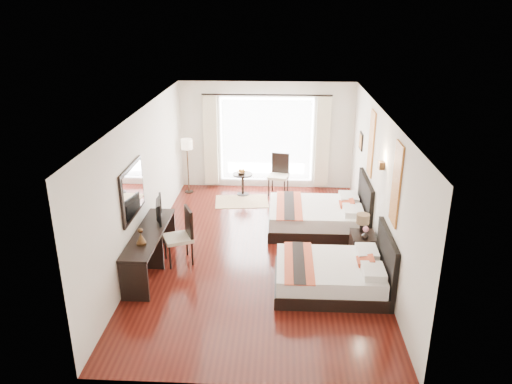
{
  "coord_description": "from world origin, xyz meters",
  "views": [
    {
      "loc": [
        0.39,
        -8.89,
        4.67
      ],
      "look_at": [
        -0.09,
        0.22,
        1.17
      ],
      "focal_mm": 35.0,
      "sensor_mm": 36.0,
      "label": 1
    }
  ],
  "objects_px": {
    "vase": "(365,237)",
    "desk_chair": "(180,246)",
    "fruit_bowl": "(242,173)",
    "window_chair": "(279,182)",
    "bed_far": "(320,216)",
    "floor_lamp": "(187,148)",
    "nightstand": "(363,247)",
    "bed_near": "(334,274)",
    "table_lamp": "(363,220)",
    "side_table": "(243,184)",
    "console_desk": "(150,251)",
    "television": "(156,210)"
  },
  "relations": [
    {
      "from": "floor_lamp",
      "to": "window_chair",
      "type": "xyz_separation_m",
      "value": [
        2.34,
        0.01,
        -0.88
      ]
    },
    {
      "from": "fruit_bowl",
      "to": "window_chair",
      "type": "distance_m",
      "value": 0.99
    },
    {
      "from": "table_lamp",
      "to": "floor_lamp",
      "type": "bearing_deg",
      "value": 140.21
    },
    {
      "from": "bed_far",
      "to": "nightstand",
      "type": "xyz_separation_m",
      "value": [
        0.73,
        -1.37,
        -0.04
      ]
    },
    {
      "from": "desk_chair",
      "to": "floor_lamp",
      "type": "distance_m",
      "value": 3.84
    },
    {
      "from": "fruit_bowl",
      "to": "side_table",
      "type": "bearing_deg",
      "value": 24.9
    },
    {
      "from": "floor_lamp",
      "to": "nightstand",
      "type": "bearing_deg",
      "value": -40.95
    },
    {
      "from": "bed_far",
      "to": "desk_chair",
      "type": "distance_m",
      "value": 3.2
    },
    {
      "from": "fruit_bowl",
      "to": "window_chair",
      "type": "height_order",
      "value": "window_chair"
    },
    {
      "from": "bed_far",
      "to": "vase",
      "type": "xyz_separation_m",
      "value": [
        0.72,
        -1.55,
        0.26
      ]
    },
    {
      "from": "bed_near",
      "to": "console_desk",
      "type": "relative_size",
      "value": 0.87
    },
    {
      "from": "console_desk",
      "to": "table_lamp",
      "type": "bearing_deg",
      "value": 9.98
    },
    {
      "from": "nightstand",
      "to": "floor_lamp",
      "type": "height_order",
      "value": "floor_lamp"
    },
    {
      "from": "side_table",
      "to": "window_chair",
      "type": "distance_m",
      "value": 0.93
    },
    {
      "from": "television",
      "to": "side_table",
      "type": "height_order",
      "value": "television"
    },
    {
      "from": "console_desk",
      "to": "window_chair",
      "type": "xyz_separation_m",
      "value": [
        2.33,
        4.01,
        -0.06
      ]
    },
    {
      "from": "bed_near",
      "to": "floor_lamp",
      "type": "xyz_separation_m",
      "value": [
        -3.34,
        4.52,
        0.92
      ]
    },
    {
      "from": "nightstand",
      "to": "table_lamp",
      "type": "xyz_separation_m",
      "value": [
        -0.01,
        0.15,
        0.5
      ]
    },
    {
      "from": "bed_far",
      "to": "television",
      "type": "bearing_deg",
      "value": -157.08
    },
    {
      "from": "television",
      "to": "window_chair",
      "type": "height_order",
      "value": "television"
    },
    {
      "from": "bed_near",
      "to": "vase",
      "type": "distance_m",
      "value": 1.13
    },
    {
      "from": "bed_near",
      "to": "nightstand",
      "type": "distance_m",
      "value": 1.24
    },
    {
      "from": "console_desk",
      "to": "floor_lamp",
      "type": "distance_m",
      "value": 4.09
    },
    {
      "from": "console_desk",
      "to": "window_chair",
      "type": "bearing_deg",
      "value": 59.9
    },
    {
      "from": "desk_chair",
      "to": "window_chair",
      "type": "relative_size",
      "value": 1.03
    },
    {
      "from": "vase",
      "to": "floor_lamp",
      "type": "xyz_separation_m",
      "value": [
        -3.98,
        3.63,
        0.63
      ]
    },
    {
      "from": "bed_near",
      "to": "table_lamp",
      "type": "height_order",
      "value": "bed_near"
    },
    {
      "from": "table_lamp",
      "to": "side_table",
      "type": "relative_size",
      "value": 0.69
    },
    {
      "from": "floor_lamp",
      "to": "side_table",
      "type": "xyz_separation_m",
      "value": [
        1.42,
        -0.11,
        -0.91
      ]
    },
    {
      "from": "console_desk",
      "to": "window_chair",
      "type": "height_order",
      "value": "window_chair"
    },
    {
      "from": "bed_far",
      "to": "vase",
      "type": "relative_size",
      "value": 14.87
    },
    {
      "from": "nightstand",
      "to": "television",
      "type": "relative_size",
      "value": 0.76
    },
    {
      "from": "side_table",
      "to": "console_desk",
      "type": "bearing_deg",
      "value": -109.91
    },
    {
      "from": "bed_near",
      "to": "console_desk",
      "type": "distance_m",
      "value": 3.37
    },
    {
      "from": "vase",
      "to": "side_table",
      "type": "bearing_deg",
      "value": 126.0
    },
    {
      "from": "nightstand",
      "to": "desk_chair",
      "type": "distance_m",
      "value": 3.49
    },
    {
      "from": "floor_lamp",
      "to": "fruit_bowl",
      "type": "distance_m",
      "value": 1.52
    },
    {
      "from": "console_desk",
      "to": "floor_lamp",
      "type": "height_order",
      "value": "floor_lamp"
    },
    {
      "from": "console_desk",
      "to": "floor_lamp",
      "type": "bearing_deg",
      "value": 90.14
    },
    {
      "from": "nightstand",
      "to": "console_desk",
      "type": "distance_m",
      "value": 4.01
    },
    {
      "from": "side_table",
      "to": "fruit_bowl",
      "type": "relative_size",
      "value": 2.66
    },
    {
      "from": "desk_chair",
      "to": "fruit_bowl",
      "type": "relative_size",
      "value": 4.99
    },
    {
      "from": "nightstand",
      "to": "vase",
      "type": "xyz_separation_m",
      "value": [
        -0.0,
        -0.18,
        0.3
      ]
    },
    {
      "from": "vase",
      "to": "side_table",
      "type": "xyz_separation_m",
      "value": [
        -2.56,
        3.52,
        -0.28
      ]
    },
    {
      "from": "nightstand",
      "to": "desk_chair",
      "type": "relative_size",
      "value": 0.52
    },
    {
      "from": "nightstand",
      "to": "fruit_bowl",
      "type": "height_order",
      "value": "fruit_bowl"
    },
    {
      "from": "vase",
      "to": "floor_lamp",
      "type": "relative_size",
      "value": 0.1
    },
    {
      "from": "side_table",
      "to": "window_chair",
      "type": "height_order",
      "value": "window_chair"
    },
    {
      "from": "vase",
      "to": "desk_chair",
      "type": "height_order",
      "value": "desk_chair"
    },
    {
      "from": "bed_far",
      "to": "table_lamp",
      "type": "xyz_separation_m",
      "value": [
        0.71,
        -1.22,
        0.46
      ]
    }
  ]
}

